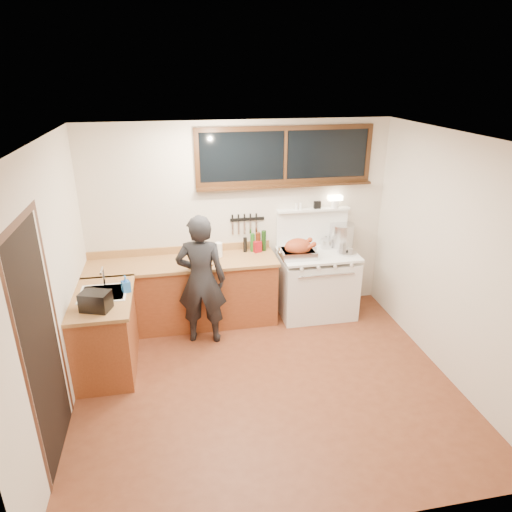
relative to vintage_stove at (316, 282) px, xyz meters
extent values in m
cube|color=#5C2A18|center=(-1.00, -1.41, -0.48)|extent=(4.00, 3.50, 0.02)
cube|color=beige|center=(-1.00, 0.36, 0.83)|extent=(4.00, 0.05, 2.60)
cube|color=beige|center=(-1.00, -3.19, 0.83)|extent=(4.00, 0.05, 2.60)
cube|color=beige|center=(-3.03, -1.41, 0.83)|extent=(0.05, 3.50, 2.60)
cube|color=beige|center=(1.02, -1.41, 0.83)|extent=(0.05, 3.50, 2.60)
cube|color=white|center=(-1.00, -1.41, 2.16)|extent=(4.00, 3.50, 0.05)
cube|color=brown|center=(-1.80, 0.04, -0.04)|extent=(2.40, 0.60, 0.86)
cube|color=#9E6E3E|center=(-1.80, 0.03, 0.41)|extent=(2.44, 0.64, 0.04)
cube|color=#9E6E3E|center=(-1.80, 0.32, 0.48)|extent=(2.40, 0.03, 0.10)
sphere|color=#B78C38|center=(-2.80, -0.24, 0.23)|extent=(0.03, 0.03, 0.03)
sphere|color=#B78C38|center=(-2.30, -0.24, 0.23)|extent=(0.03, 0.03, 0.03)
sphere|color=#B78C38|center=(-1.80, -0.24, 0.23)|extent=(0.03, 0.03, 0.03)
sphere|color=#B78C38|center=(-1.30, -0.24, 0.23)|extent=(0.03, 0.03, 0.03)
sphere|color=#B78C38|center=(-0.85, -0.24, 0.23)|extent=(0.03, 0.03, 0.03)
cube|color=brown|center=(-2.70, -0.79, -0.04)|extent=(0.60, 1.05, 0.86)
cube|color=#9E6E3E|center=(-2.69, -0.79, 0.41)|extent=(0.64, 1.09, 0.04)
cube|color=white|center=(-2.68, -0.71, 0.37)|extent=(0.45, 0.40, 0.14)
cube|color=white|center=(-2.68, -0.71, 0.44)|extent=(0.50, 0.45, 0.01)
cylinder|color=silver|center=(-2.68, -0.53, 0.55)|extent=(0.02, 0.02, 0.24)
cylinder|color=silver|center=(-2.68, -0.61, 0.66)|extent=(0.02, 0.18, 0.02)
cube|color=white|center=(0.00, -0.01, -0.06)|extent=(1.00, 0.70, 0.82)
cube|color=white|center=(0.00, -0.01, 0.42)|extent=(1.02, 0.72, 0.03)
cube|color=white|center=(0.00, -0.35, 0.05)|extent=(0.88, 0.02, 0.46)
cylinder|color=silver|center=(0.00, -0.38, 0.27)|extent=(0.75, 0.02, 0.02)
cylinder|color=white|center=(-0.33, -0.37, 0.38)|extent=(0.04, 0.03, 0.04)
cylinder|color=white|center=(-0.11, -0.37, 0.38)|extent=(0.04, 0.03, 0.04)
cylinder|color=white|center=(0.11, -0.37, 0.38)|extent=(0.04, 0.03, 0.04)
cylinder|color=white|center=(0.33, -0.37, 0.38)|extent=(0.04, 0.03, 0.04)
cube|color=white|center=(0.00, 0.31, 0.68)|extent=(1.00, 0.05, 0.50)
cube|color=white|center=(0.00, 0.28, 0.95)|extent=(1.00, 0.12, 0.03)
cylinder|color=white|center=(0.30, 0.28, 1.01)|extent=(0.10, 0.10, 0.10)
cube|color=#FFE5B2|center=(0.30, 0.28, 1.10)|extent=(0.19, 0.09, 0.06)
cube|color=black|center=(0.05, 0.28, 1.01)|extent=(0.09, 0.05, 0.10)
cylinder|color=white|center=(-0.18, 0.28, 1.01)|extent=(0.04, 0.04, 0.09)
cylinder|color=white|center=(-0.24, 0.28, 1.01)|extent=(0.04, 0.04, 0.09)
cube|color=black|center=(-0.40, 0.32, 1.68)|extent=(2.20, 0.01, 0.62)
cube|color=black|center=(-0.40, 0.32, 2.02)|extent=(2.32, 0.04, 0.06)
cube|color=black|center=(-0.40, 0.32, 1.34)|extent=(2.32, 0.04, 0.06)
cube|color=black|center=(-1.53, 0.32, 1.68)|extent=(0.06, 0.04, 0.62)
cube|color=black|center=(0.73, 0.32, 1.68)|extent=(0.06, 0.04, 0.62)
cube|color=black|center=(-0.40, 0.32, 1.68)|extent=(0.04, 0.04, 0.62)
cube|color=black|center=(-0.40, 0.27, 1.30)|extent=(2.32, 0.13, 0.03)
cube|color=black|center=(-2.99, -1.96, 0.58)|extent=(0.01, 0.86, 2.10)
cube|color=black|center=(-2.99, -2.45, 0.58)|extent=(0.01, 0.07, 2.10)
cube|color=black|center=(-2.99, -1.48, 0.58)|extent=(0.01, 0.07, 2.10)
cube|color=black|center=(-2.99, -1.96, 1.67)|extent=(0.01, 1.04, 0.07)
cube|color=black|center=(-0.90, 0.33, 0.85)|extent=(0.46, 0.02, 0.04)
cube|color=silver|center=(-1.10, 0.31, 0.74)|extent=(0.02, 0.00, 0.18)
cube|color=black|center=(-1.10, 0.31, 0.88)|extent=(0.02, 0.02, 0.10)
cube|color=silver|center=(-1.02, 0.31, 0.74)|extent=(0.02, 0.00, 0.18)
cube|color=black|center=(-1.02, 0.31, 0.88)|extent=(0.02, 0.02, 0.10)
cube|color=silver|center=(-0.94, 0.31, 0.74)|extent=(0.02, 0.00, 0.18)
cube|color=black|center=(-0.94, 0.31, 0.88)|extent=(0.02, 0.02, 0.10)
cube|color=silver|center=(-0.86, 0.31, 0.74)|extent=(0.03, 0.00, 0.18)
cube|color=black|center=(-0.86, 0.31, 0.88)|extent=(0.02, 0.02, 0.10)
cube|color=silver|center=(-0.78, 0.31, 0.74)|extent=(0.03, 0.00, 0.18)
cube|color=black|center=(-0.78, 0.31, 0.88)|extent=(0.02, 0.02, 0.10)
imported|color=black|center=(-1.59, -0.40, 0.35)|extent=(0.66, 0.50, 1.64)
imported|color=blue|center=(-2.43, -0.72, 0.53)|extent=(0.11, 0.11, 0.19)
cube|color=black|center=(-2.70, -1.08, 0.53)|extent=(0.33, 0.28, 0.20)
cube|color=#9E6E3E|center=(-1.57, 0.02, 0.44)|extent=(0.47, 0.40, 0.02)
ellipsoid|color=#943B1B|center=(-1.57, 0.02, 0.51)|extent=(0.26, 0.21, 0.13)
sphere|color=#943B1B|center=(-1.47, 0.07, 0.53)|extent=(0.05, 0.05, 0.05)
sphere|color=#943B1B|center=(-1.47, -0.03, 0.53)|extent=(0.05, 0.05, 0.05)
cube|color=silver|center=(-0.31, -0.10, 0.48)|extent=(0.46, 0.35, 0.10)
cube|color=#3F3F42|center=(-0.31, -0.10, 0.52)|extent=(0.41, 0.30, 0.03)
torus|color=silver|center=(-0.54, -0.10, 0.53)|extent=(0.02, 0.10, 0.10)
torus|color=silver|center=(-0.07, -0.10, 0.53)|extent=(0.02, 0.10, 0.10)
ellipsoid|color=#943B1B|center=(-0.31, -0.10, 0.57)|extent=(0.36, 0.27, 0.22)
cylinder|color=#943B1B|center=(-0.19, -0.18, 0.59)|extent=(0.12, 0.06, 0.10)
sphere|color=#943B1B|center=(-0.12, -0.18, 0.63)|extent=(0.07, 0.07, 0.07)
cylinder|color=#943B1B|center=(-0.19, -0.01, 0.59)|extent=(0.12, 0.06, 0.10)
sphere|color=#943B1B|center=(-0.12, -0.01, 0.63)|extent=(0.07, 0.07, 0.07)
cylinder|color=silver|center=(0.39, 0.19, 0.59)|extent=(0.42, 0.42, 0.32)
cylinder|color=silver|center=(0.17, 0.15, 0.49)|extent=(0.20, 0.20, 0.12)
cylinder|color=black|center=(0.20, 0.27, 0.54)|extent=(0.06, 0.16, 0.02)
cylinder|color=silver|center=(0.37, -0.09, 0.44)|extent=(0.29, 0.29, 0.02)
sphere|color=black|center=(0.37, -0.09, 0.46)|extent=(0.03, 0.03, 0.03)
cube|color=maroon|center=(-0.79, 0.18, 0.51)|extent=(0.12, 0.11, 0.15)
cylinder|color=white|center=(-1.32, 0.12, 0.53)|extent=(0.11, 0.11, 0.19)
cylinder|color=black|center=(-0.95, 0.22, 0.53)|extent=(0.05, 0.05, 0.20)
cylinder|color=black|center=(-0.85, 0.22, 0.56)|extent=(0.06, 0.06, 0.25)
cylinder|color=black|center=(-0.77, 0.22, 0.56)|extent=(0.07, 0.07, 0.26)
cylinder|color=black|center=(-0.70, 0.22, 0.57)|extent=(0.06, 0.06, 0.28)
camera|label=1|loc=(-1.87, -5.40, 2.69)|focal=32.00mm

